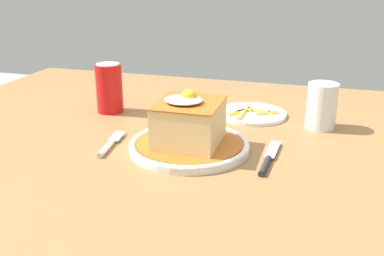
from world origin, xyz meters
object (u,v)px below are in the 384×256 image
knife (267,161)px  side_plate_fries (252,114)px  fork (110,145)px  drinking_glass (321,109)px  soda_can (109,88)px  main_plate (189,146)px

knife → side_plate_fries: size_ratio=0.97×
fork → drinking_glass: (0.41, 0.25, 0.04)m
fork → knife: size_ratio=0.86×
fork → soda_can: bearing=115.6°
soda_can → side_plate_fries: bearing=11.1°
soda_can → side_plate_fries: soda_can is taller
soda_can → drinking_glass: soda_can is taller
drinking_glass → side_plate_fries: (-0.16, 0.04, -0.04)m
main_plate → soda_can: bearing=145.4°
knife → soda_can: bearing=154.1°
soda_can → drinking_glass: size_ratio=1.18×
drinking_glass → side_plate_fries: size_ratio=0.62×
fork → main_plate: bearing=12.1°
main_plate → fork: bearing=-167.9°
main_plate → knife: 0.16m
fork → drinking_glass: size_ratio=1.35×
fork → soda_can: soda_can is taller
fork → side_plate_fries: side_plate_fries is taller
fork → side_plate_fries: 0.38m
knife → fork: bearing=-178.0°
knife → soda_can: soda_can is taller
main_plate → knife: bearing=-8.3°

